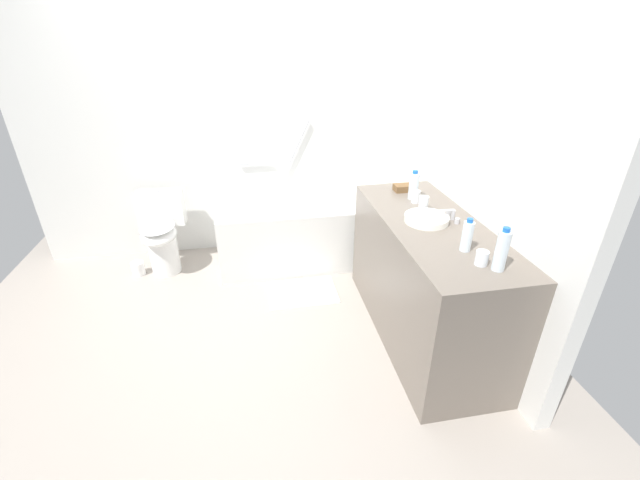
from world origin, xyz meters
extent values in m
plane|color=#9E9389|center=(0.00, 0.00, 0.00)|extent=(4.18, 4.18, 0.00)
cube|color=silver|center=(0.00, 1.21, 1.25)|extent=(3.58, 0.10, 2.51)
cube|color=silver|center=(1.64, 0.00, 1.25)|extent=(0.10, 2.72, 2.51)
cube|color=silver|center=(0.68, 0.79, 0.29)|extent=(1.68, 0.73, 0.58)
cube|color=white|center=(0.68, 0.79, 0.54)|extent=(1.38, 0.53, 0.09)
cylinder|color=#BABABF|center=(1.33, 0.79, 0.62)|extent=(0.09, 0.03, 0.03)
cylinder|color=#BABABF|center=(0.60, 1.13, 0.99)|extent=(0.28, 0.03, 0.53)
cylinder|color=#BABABF|center=(0.21, 1.13, 0.87)|extent=(0.32, 0.03, 0.03)
cylinder|color=white|center=(-0.67, 0.76, 0.20)|extent=(0.25, 0.25, 0.40)
ellipsoid|color=white|center=(-0.67, 0.71, 0.40)|extent=(0.31, 0.40, 0.13)
ellipsoid|color=white|center=(-0.67, 0.71, 0.47)|extent=(0.30, 0.38, 0.02)
cube|color=white|center=(-0.66, 0.96, 0.55)|extent=(0.40, 0.18, 0.31)
cylinder|color=#B5B5BB|center=(-0.66, 0.96, 0.71)|extent=(0.03, 0.03, 0.01)
cube|color=#6B6056|center=(1.29, -0.44, 0.44)|extent=(0.60, 1.54, 0.88)
cylinder|color=white|center=(1.25, -0.42, 0.90)|extent=(0.28, 0.28, 0.04)
cylinder|color=#B5B5BA|center=(1.43, -0.42, 0.91)|extent=(0.02, 0.02, 0.07)
cylinder|color=#B5B5BA|center=(1.38, -0.42, 0.95)|extent=(0.11, 0.02, 0.02)
cylinder|color=#B5B5BA|center=(1.43, -0.48, 0.90)|extent=(0.03, 0.03, 0.04)
cylinder|color=#B5B5BA|center=(1.43, -0.36, 0.90)|extent=(0.03, 0.03, 0.04)
cylinder|color=silver|center=(1.32, -0.02, 0.97)|extent=(0.07, 0.07, 0.19)
cylinder|color=blue|center=(1.32, -0.02, 1.08)|extent=(0.04, 0.04, 0.02)
cylinder|color=silver|center=(1.37, -1.04, 0.99)|extent=(0.06, 0.06, 0.22)
cylinder|color=blue|center=(1.37, -1.04, 1.11)|extent=(0.04, 0.04, 0.02)
cylinder|color=silver|center=(1.31, -0.82, 0.96)|extent=(0.06, 0.06, 0.17)
cylinder|color=blue|center=(1.31, -0.82, 1.06)|extent=(0.03, 0.03, 0.02)
cylinder|color=white|center=(1.31, -0.24, 0.93)|extent=(0.06, 0.06, 0.10)
cylinder|color=white|center=(1.31, -0.10, 0.92)|extent=(0.06, 0.06, 0.09)
cylinder|color=white|center=(1.31, -0.98, 0.92)|extent=(0.07, 0.07, 0.08)
cube|color=brown|center=(1.31, 0.15, 0.90)|extent=(0.14, 0.10, 0.05)
cube|color=white|center=(0.51, 0.19, 0.01)|extent=(0.57, 0.40, 0.01)
cylinder|color=white|center=(-0.91, 0.74, 0.06)|extent=(0.11, 0.11, 0.13)
camera|label=1|loc=(0.16, -2.62, 1.96)|focal=22.58mm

